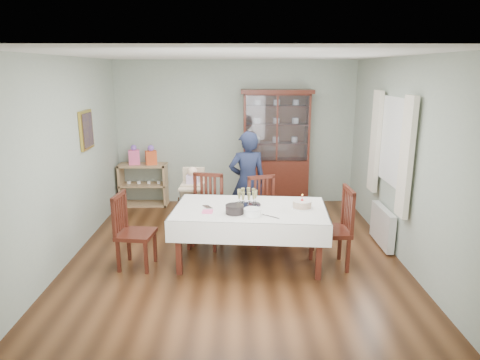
{
  "coord_description": "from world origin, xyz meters",
  "views": [
    {
      "loc": [
        0.03,
        -5.57,
        2.53
      ],
      "look_at": [
        0.07,
        0.2,
        1.03
      ],
      "focal_mm": 32.0,
      "sensor_mm": 36.0,
      "label": 1
    }
  ],
  "objects_px": {
    "chair_end_left": "(135,246)",
    "gift_bag_orange": "(151,156)",
    "sideboard": "(144,185)",
    "chair_far_right": "(265,224)",
    "dining_table": "(250,235)",
    "woman": "(247,182)",
    "high_chair": "(193,206)",
    "gift_bag_pink": "(134,156)",
    "birthday_cake": "(302,205)",
    "china_cabinet": "(276,147)",
    "chair_far_left": "(205,225)",
    "chair_end_right": "(331,243)",
    "champagne_tray": "(247,201)"
  },
  "relations": [
    {
      "from": "china_cabinet",
      "to": "sideboard",
      "type": "xyz_separation_m",
      "value": [
        -2.5,
        0.02,
        -0.72
      ]
    },
    {
      "from": "sideboard",
      "to": "chair_far_left",
      "type": "height_order",
      "value": "chair_far_left"
    },
    {
      "from": "sideboard",
      "to": "high_chair",
      "type": "height_order",
      "value": "high_chair"
    },
    {
      "from": "high_chair",
      "to": "woman",
      "type": "bearing_deg",
      "value": 4.12
    },
    {
      "from": "chair_end_right",
      "to": "woman",
      "type": "bearing_deg",
      "value": -142.49
    },
    {
      "from": "birthday_cake",
      "to": "gift_bag_pink",
      "type": "bearing_deg",
      "value": 137.81
    },
    {
      "from": "birthday_cake",
      "to": "chair_far_right",
      "type": "bearing_deg",
      "value": 123.13
    },
    {
      "from": "high_chair",
      "to": "champagne_tray",
      "type": "height_order",
      "value": "high_chair"
    },
    {
      "from": "chair_end_left",
      "to": "gift_bag_pink",
      "type": "height_order",
      "value": "gift_bag_pink"
    },
    {
      "from": "china_cabinet",
      "to": "gift_bag_pink",
      "type": "xyz_separation_m",
      "value": [
        -2.64,
        0.0,
        -0.16
      ]
    },
    {
      "from": "chair_far_left",
      "to": "woman",
      "type": "height_order",
      "value": "woman"
    },
    {
      "from": "chair_end_left",
      "to": "chair_far_right",
      "type": "bearing_deg",
      "value": -58.41
    },
    {
      "from": "chair_far_left",
      "to": "chair_far_right",
      "type": "xyz_separation_m",
      "value": [
        0.88,
        0.08,
        -0.02
      ]
    },
    {
      "from": "woman",
      "to": "high_chair",
      "type": "xyz_separation_m",
      "value": [
        -0.86,
        -0.02,
        -0.4
      ]
    },
    {
      "from": "chair_far_left",
      "to": "champagne_tray",
      "type": "distance_m",
      "value": 0.93
    },
    {
      "from": "dining_table",
      "to": "chair_far_left",
      "type": "distance_m",
      "value": 0.85
    },
    {
      "from": "chair_far_right",
      "to": "gift_bag_pink",
      "type": "distance_m",
      "value": 3.05
    },
    {
      "from": "high_chair",
      "to": "gift_bag_pink",
      "type": "xyz_separation_m",
      "value": [
        -1.23,
        1.36,
        0.55
      ]
    },
    {
      "from": "chair_end_left",
      "to": "champagne_tray",
      "type": "xyz_separation_m",
      "value": [
        1.47,
        0.23,
        0.54
      ]
    },
    {
      "from": "chair_far_right",
      "to": "dining_table",
      "type": "bearing_deg",
      "value": -128.13
    },
    {
      "from": "gift_bag_orange",
      "to": "chair_end_left",
      "type": "bearing_deg",
      "value": -84.13
    },
    {
      "from": "chair_end_right",
      "to": "china_cabinet",
      "type": "bearing_deg",
      "value": -171.01
    },
    {
      "from": "high_chair",
      "to": "gift_bag_pink",
      "type": "relative_size",
      "value": 2.85
    },
    {
      "from": "dining_table",
      "to": "woman",
      "type": "bearing_deg",
      "value": 90.48
    },
    {
      "from": "china_cabinet",
      "to": "chair_far_right",
      "type": "xyz_separation_m",
      "value": [
        -0.3,
        -1.84,
        -0.83
      ]
    },
    {
      "from": "chair_end_left",
      "to": "gift_bag_pink",
      "type": "relative_size",
      "value": 2.67
    },
    {
      "from": "sideboard",
      "to": "chair_end_left",
      "type": "relative_size",
      "value": 0.91
    },
    {
      "from": "china_cabinet",
      "to": "chair_far_left",
      "type": "relative_size",
      "value": 2.08
    },
    {
      "from": "sideboard",
      "to": "gift_bag_pink",
      "type": "height_order",
      "value": "gift_bag_pink"
    },
    {
      "from": "chair_end_right",
      "to": "high_chair",
      "type": "xyz_separation_m",
      "value": [
        -1.92,
        1.28,
        0.1
      ]
    },
    {
      "from": "champagne_tray",
      "to": "gift_bag_pink",
      "type": "distance_m",
      "value": 3.16
    },
    {
      "from": "sideboard",
      "to": "woman",
      "type": "bearing_deg",
      "value": -35.03
    },
    {
      "from": "chair_far_left",
      "to": "gift_bag_orange",
      "type": "relative_size",
      "value": 2.86
    },
    {
      "from": "china_cabinet",
      "to": "gift_bag_orange",
      "type": "height_order",
      "value": "china_cabinet"
    },
    {
      "from": "high_chair",
      "to": "gift_bag_orange",
      "type": "height_order",
      "value": "gift_bag_orange"
    },
    {
      "from": "chair_end_right",
      "to": "birthday_cake",
      "type": "xyz_separation_m",
      "value": [
        -0.38,
        0.13,
        0.49
      ]
    },
    {
      "from": "china_cabinet",
      "to": "birthday_cake",
      "type": "xyz_separation_m",
      "value": [
        0.13,
        -2.51,
        -0.31
      ]
    },
    {
      "from": "high_chair",
      "to": "gift_bag_orange",
      "type": "distance_m",
      "value": 1.72
    },
    {
      "from": "sideboard",
      "to": "chair_far_right",
      "type": "height_order",
      "value": "chair_far_right"
    },
    {
      "from": "sideboard",
      "to": "chair_far_right",
      "type": "distance_m",
      "value": 2.88
    },
    {
      "from": "woman",
      "to": "chair_far_left",
      "type": "bearing_deg",
      "value": 32.62
    },
    {
      "from": "chair_end_left",
      "to": "gift_bag_orange",
      "type": "distance_m",
      "value": 2.73
    },
    {
      "from": "sideboard",
      "to": "chair_far_left",
      "type": "distance_m",
      "value": 2.35
    },
    {
      "from": "sideboard",
      "to": "dining_table",
      "type": "bearing_deg",
      "value": -52.14
    },
    {
      "from": "chair_far_left",
      "to": "birthday_cake",
      "type": "bearing_deg",
      "value": -12.45
    },
    {
      "from": "chair_far_left",
      "to": "high_chair",
      "type": "xyz_separation_m",
      "value": [
        -0.23,
        0.57,
        0.1
      ]
    },
    {
      "from": "china_cabinet",
      "to": "chair_end_left",
      "type": "relative_size",
      "value": 2.19
    },
    {
      "from": "gift_bag_pink",
      "to": "sideboard",
      "type": "bearing_deg",
      "value": 8.09
    },
    {
      "from": "high_chair",
      "to": "birthday_cake",
      "type": "height_order",
      "value": "high_chair"
    },
    {
      "from": "high_chair",
      "to": "birthday_cake",
      "type": "relative_size",
      "value": 3.76
    }
  ]
}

